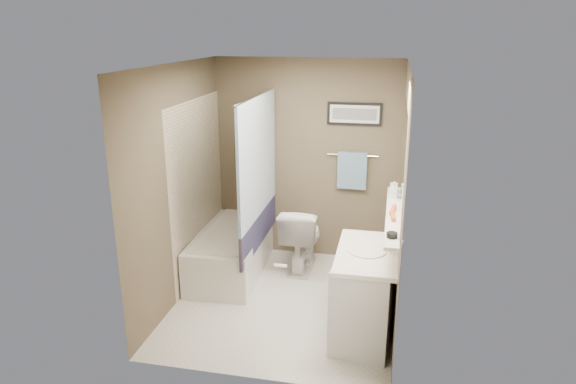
% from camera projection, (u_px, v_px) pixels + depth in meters
% --- Properties ---
extents(ground, '(2.50, 2.50, 0.00)m').
position_uv_depth(ground, '(285.00, 301.00, 5.34)').
color(ground, silver).
rests_on(ground, ground).
extents(ceiling, '(2.20, 2.50, 0.04)m').
position_uv_depth(ceiling, '(285.00, 67.00, 4.61)').
color(ceiling, white).
rests_on(ceiling, wall_back).
extents(wall_back, '(2.20, 0.04, 2.40)m').
position_uv_depth(wall_back, '(306.00, 161.00, 6.12)').
color(wall_back, brown).
rests_on(wall_back, ground).
extents(wall_front, '(2.20, 0.04, 2.40)m').
position_uv_depth(wall_front, '(251.00, 241.00, 3.82)').
color(wall_front, brown).
rests_on(wall_front, ground).
extents(wall_left, '(0.04, 2.50, 2.40)m').
position_uv_depth(wall_left, '(180.00, 185.00, 5.18)').
color(wall_left, brown).
rests_on(wall_left, ground).
extents(wall_right, '(0.04, 2.50, 2.40)m').
position_uv_depth(wall_right, '(398.00, 199.00, 4.76)').
color(wall_right, brown).
rests_on(wall_right, ground).
extents(tile_surround, '(0.02, 1.55, 2.00)m').
position_uv_depth(tile_surround, '(198.00, 189.00, 5.71)').
color(tile_surround, beige).
rests_on(tile_surround, wall_left).
extents(curtain_rod, '(0.02, 1.55, 0.02)m').
position_uv_depth(curtain_rod, '(257.00, 96.00, 5.25)').
color(curtain_rod, silver).
rests_on(curtain_rod, wall_left).
extents(curtain_upper, '(0.03, 1.45, 1.28)m').
position_uv_depth(curtain_upper, '(258.00, 157.00, 5.45)').
color(curtain_upper, silver).
rests_on(curtain_upper, curtain_rod).
extents(curtain_lower, '(0.03, 1.45, 0.36)m').
position_uv_depth(curtain_lower, '(259.00, 229.00, 5.70)').
color(curtain_lower, '#2B284B').
rests_on(curtain_lower, curtain_rod).
extents(mirror, '(0.02, 1.60, 1.00)m').
position_uv_depth(mirror, '(403.00, 159.00, 4.49)').
color(mirror, silver).
rests_on(mirror, wall_right).
extents(shelf, '(0.12, 1.60, 0.03)m').
position_uv_depth(shelf, '(393.00, 214.00, 4.66)').
color(shelf, silver).
rests_on(shelf, wall_right).
extents(towel_bar, '(0.60, 0.02, 0.02)m').
position_uv_depth(towel_bar, '(353.00, 155.00, 5.97)').
color(towel_bar, silver).
rests_on(towel_bar, wall_back).
extents(towel, '(0.34, 0.05, 0.44)m').
position_uv_depth(towel, '(352.00, 171.00, 6.00)').
color(towel, '#97BEDB').
rests_on(towel, towel_bar).
extents(art_frame, '(0.62, 0.02, 0.26)m').
position_uv_depth(art_frame, '(355.00, 114.00, 5.83)').
color(art_frame, black).
rests_on(art_frame, wall_back).
extents(art_mat, '(0.56, 0.00, 0.20)m').
position_uv_depth(art_mat, '(354.00, 114.00, 5.82)').
color(art_mat, white).
rests_on(art_mat, art_frame).
extents(art_image, '(0.50, 0.00, 0.13)m').
position_uv_depth(art_image, '(354.00, 114.00, 5.82)').
color(art_image, '#595959').
rests_on(art_image, art_mat).
extents(door, '(0.80, 0.02, 2.00)m').
position_uv_depth(door, '(323.00, 273.00, 3.77)').
color(door, silver).
rests_on(door, wall_front).
extents(door_handle, '(0.10, 0.02, 0.02)m').
position_uv_depth(door_handle, '(281.00, 266.00, 3.88)').
color(door_handle, silver).
rests_on(door_handle, door).
extents(bathtub, '(0.76, 1.53, 0.50)m').
position_uv_depth(bathtub, '(232.00, 251.00, 5.94)').
color(bathtub, silver).
rests_on(bathtub, ground).
extents(tub_rim, '(0.56, 1.36, 0.02)m').
position_uv_depth(tub_rim, '(231.00, 231.00, 5.86)').
color(tub_rim, white).
rests_on(tub_rim, bathtub).
extents(toilet, '(0.44, 0.76, 0.77)m').
position_uv_depth(toilet, '(302.00, 237.00, 5.98)').
color(toilet, white).
rests_on(toilet, ground).
extents(vanity, '(0.61, 0.95, 0.80)m').
position_uv_depth(vanity, '(367.00, 296.00, 4.64)').
color(vanity, silver).
rests_on(vanity, ground).
extents(countertop, '(0.54, 0.96, 0.04)m').
position_uv_depth(countertop, '(368.00, 253.00, 4.52)').
color(countertop, white).
rests_on(countertop, vanity).
extents(sink_basin, '(0.34, 0.34, 0.01)m').
position_uv_depth(sink_basin, '(367.00, 250.00, 4.51)').
color(sink_basin, silver).
rests_on(sink_basin, countertop).
extents(faucet_spout, '(0.02, 0.02, 0.10)m').
position_uv_depth(faucet_spout, '(390.00, 248.00, 4.46)').
color(faucet_spout, silver).
rests_on(faucet_spout, countertop).
extents(faucet_knob, '(0.05, 0.05, 0.05)m').
position_uv_depth(faucet_knob, '(390.00, 245.00, 4.56)').
color(faucet_knob, silver).
rests_on(faucet_knob, countertop).
extents(candle_bowl_near, '(0.09, 0.09, 0.04)m').
position_uv_depth(candle_bowl_near, '(392.00, 235.00, 4.10)').
color(candle_bowl_near, black).
rests_on(candle_bowl_near, shelf).
extents(hair_brush_front, '(0.06, 0.22, 0.04)m').
position_uv_depth(hair_brush_front, '(393.00, 216.00, 4.52)').
color(hair_brush_front, '#C4541B').
rests_on(hair_brush_front, shelf).
extents(hair_brush_back, '(0.07, 0.22, 0.04)m').
position_uv_depth(hair_brush_back, '(393.00, 210.00, 4.67)').
color(hair_brush_back, '#EF4B21').
rests_on(hair_brush_back, shelf).
extents(pink_comb, '(0.04, 0.16, 0.01)m').
position_uv_depth(pink_comb, '(393.00, 207.00, 4.79)').
color(pink_comb, pink).
rests_on(pink_comb, shelf).
extents(glass_jar, '(0.08, 0.08, 0.10)m').
position_uv_depth(glass_jar, '(394.00, 188.00, 5.20)').
color(glass_jar, silver).
rests_on(glass_jar, shelf).
extents(soap_bottle, '(0.08, 0.08, 0.16)m').
position_uv_depth(soap_bottle, '(394.00, 190.00, 5.04)').
color(soap_bottle, '#999999').
rests_on(soap_bottle, shelf).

